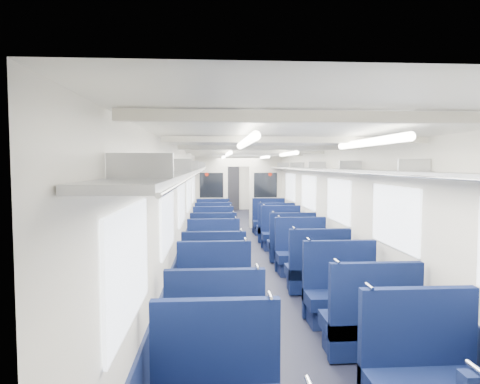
% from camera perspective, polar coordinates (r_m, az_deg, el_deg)
% --- Properties ---
extents(floor, '(2.80, 18.00, 0.01)m').
position_cam_1_polar(floor, '(10.43, 0.97, -7.67)').
color(floor, black).
rests_on(floor, ground).
extents(ceiling, '(2.80, 18.00, 0.01)m').
position_cam_1_polar(ceiling, '(10.23, 0.98, 5.35)').
color(ceiling, silver).
rests_on(ceiling, wall_left).
extents(wall_left, '(0.02, 18.00, 2.35)m').
position_cam_1_polar(wall_left, '(10.24, -6.86, -1.26)').
color(wall_left, beige).
rests_on(wall_left, floor).
extents(dado_left, '(0.03, 17.90, 0.70)m').
position_cam_1_polar(dado_left, '(10.34, -6.74, -5.81)').
color(dado_left, '#111939').
rests_on(dado_left, floor).
extents(wall_right, '(0.02, 18.00, 2.35)m').
position_cam_1_polar(wall_right, '(10.47, 8.63, -1.16)').
color(wall_right, beige).
rests_on(wall_right, floor).
extents(dado_right, '(0.03, 17.90, 0.70)m').
position_cam_1_polar(dado_right, '(10.57, 8.51, -5.62)').
color(dado_right, '#111939').
rests_on(dado_right, floor).
extents(wall_far, '(2.80, 0.02, 2.35)m').
position_cam_1_polar(wall_far, '(19.23, -1.25, 1.09)').
color(wall_far, beige).
rests_on(wall_far, floor).
extents(luggage_rack_left, '(0.36, 17.40, 0.18)m').
position_cam_1_polar(luggage_rack_left, '(10.19, -5.84, 3.22)').
color(luggage_rack_left, '#B2B5BA').
rests_on(luggage_rack_left, wall_left).
extents(luggage_rack_right, '(0.36, 17.40, 0.18)m').
position_cam_1_polar(luggage_rack_right, '(10.40, 7.67, 3.22)').
color(luggage_rack_right, '#B2B5BA').
rests_on(luggage_rack_right, wall_right).
extents(windows, '(2.78, 15.60, 0.75)m').
position_cam_1_polar(windows, '(9.79, 1.20, -0.02)').
color(windows, white).
rests_on(windows, wall_left).
extents(ceiling_fittings, '(2.70, 16.06, 0.11)m').
position_cam_1_polar(ceiling_fittings, '(9.97, 1.11, 5.04)').
color(ceiling_fittings, beige).
rests_on(ceiling_fittings, ceiling).
extents(end_door, '(0.75, 0.06, 2.00)m').
position_cam_1_polar(end_door, '(19.18, -1.24, 0.56)').
color(end_door, black).
rests_on(end_door, floor).
extents(bulkhead, '(2.80, 0.10, 2.35)m').
position_cam_1_polar(bulkhead, '(13.62, -0.21, 0.25)').
color(bulkhead, beige).
rests_on(bulkhead, floor).
extents(seat_3, '(0.97, 0.54, 1.09)m').
position_cam_1_polar(seat_3, '(3.95, 23.77, -22.52)').
color(seat_3, '#0E1A45').
rests_on(seat_3, floor).
extents(seat_4, '(0.97, 0.54, 1.09)m').
position_cam_1_polar(seat_4, '(4.47, -3.42, -19.01)').
color(seat_4, '#0E1A45').
rests_on(seat_4, floor).
extents(seat_5, '(0.97, 0.54, 1.09)m').
position_cam_1_polar(seat_5, '(4.92, 17.23, -16.99)').
color(seat_5, '#0E1A45').
rests_on(seat_5, floor).
extents(seat_6, '(0.97, 0.54, 1.09)m').
position_cam_1_polar(seat_6, '(5.61, -3.51, -14.21)').
color(seat_6, '#0E1A45').
rests_on(seat_6, floor).
extents(seat_7, '(0.97, 0.54, 1.09)m').
position_cam_1_polar(seat_7, '(5.80, 13.64, -13.70)').
color(seat_7, '#0E1A45').
rests_on(seat_7, floor).
extents(seat_8, '(0.97, 0.54, 1.09)m').
position_cam_1_polar(seat_8, '(6.63, -3.56, -11.37)').
color(seat_8, '#0E1A45').
rests_on(seat_8, floor).
extents(seat_9, '(0.97, 0.54, 1.09)m').
position_cam_1_polar(seat_9, '(6.98, 10.45, -10.65)').
color(seat_9, '#0E1A45').
rests_on(seat_9, floor).
extents(seat_10, '(0.97, 0.54, 1.09)m').
position_cam_1_polar(seat_10, '(7.80, -3.59, -9.06)').
color(seat_10, '#0E1A45').
rests_on(seat_10, floor).
extents(seat_11, '(0.97, 0.54, 1.09)m').
position_cam_1_polar(seat_11, '(8.11, 8.35, -8.60)').
color(seat_11, '#0E1A45').
rests_on(seat_11, floor).
extents(seat_12, '(0.97, 0.54, 1.09)m').
position_cam_1_polar(seat_12, '(9.02, -3.62, -7.31)').
color(seat_12, '#0E1A45').
rests_on(seat_12, floor).
extents(seat_13, '(0.97, 0.54, 1.09)m').
position_cam_1_polar(seat_13, '(9.09, 6.99, -7.25)').
color(seat_13, '#0E1A45').
rests_on(seat_13, floor).
extents(seat_14, '(0.97, 0.54, 1.09)m').
position_cam_1_polar(seat_14, '(10.06, -3.64, -6.16)').
color(seat_14, '#0E1A45').
rests_on(seat_14, floor).
extents(seat_15, '(0.97, 0.54, 1.09)m').
position_cam_1_polar(seat_15, '(10.34, 5.64, -5.90)').
color(seat_15, '#0E1A45').
rests_on(seat_15, floor).
extents(seat_16, '(0.97, 0.54, 1.09)m').
position_cam_1_polar(seat_16, '(11.36, -3.66, -5.02)').
color(seat_16, '#0E1A45').
rests_on(seat_16, floor).
extents(seat_17, '(0.97, 0.54, 1.09)m').
position_cam_1_polar(seat_17, '(11.27, 4.84, -5.09)').
color(seat_17, '#0E1A45').
rests_on(seat_17, floor).
extents(seat_18, '(0.97, 0.54, 1.09)m').
position_cam_1_polar(seat_18, '(12.33, -3.67, -4.33)').
color(seat_18, '#0E1A45').
rests_on(seat_18, floor).
extents(seat_19, '(0.97, 0.54, 1.09)m').
position_cam_1_polar(seat_19, '(12.54, 3.95, -4.19)').
color(seat_19, '#0E1A45').
rests_on(seat_19, floor).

